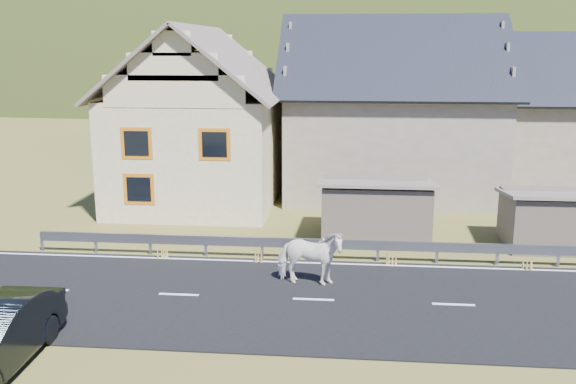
# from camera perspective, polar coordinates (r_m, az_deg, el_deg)

# --- Properties ---
(ground) EXTENTS (160.00, 160.00, 0.00)m
(ground) POSITION_cam_1_polar(r_m,az_deg,el_deg) (19.16, 14.49, -9.78)
(ground) COLOR #434D1E
(ground) RESTS_ON ground
(road) EXTENTS (60.00, 7.00, 0.04)m
(road) POSITION_cam_1_polar(r_m,az_deg,el_deg) (19.15, 14.49, -9.72)
(road) COLOR black
(road) RESTS_ON ground
(lane_markings) EXTENTS (60.00, 6.60, 0.01)m
(lane_markings) POSITION_cam_1_polar(r_m,az_deg,el_deg) (19.14, 14.50, -9.65)
(lane_markings) COLOR silver
(lane_markings) RESTS_ON road
(guardrail) EXTENTS (28.10, 0.09, 0.75)m
(guardrail) POSITION_cam_1_polar(r_m,az_deg,el_deg) (22.39, 13.14, -4.84)
(guardrail) COLOR #93969B
(guardrail) RESTS_ON ground
(shed_left) EXTENTS (4.30, 3.30, 2.40)m
(shed_left) POSITION_cam_1_polar(r_m,az_deg,el_deg) (24.76, 7.77, -1.61)
(shed_left) COLOR brown
(shed_left) RESTS_ON ground
(shed_right) EXTENTS (3.80, 2.90, 2.20)m
(shed_right) POSITION_cam_1_polar(r_m,az_deg,el_deg) (25.44, 22.60, -2.34)
(shed_right) COLOR brown
(shed_right) RESTS_ON ground
(house_cream) EXTENTS (7.80, 9.80, 8.30)m
(house_cream) POSITION_cam_1_polar(r_m,az_deg,el_deg) (30.39, -7.83, 7.31)
(house_cream) COLOR beige
(house_cream) RESTS_ON ground
(house_stone_a) EXTENTS (10.80, 9.80, 8.90)m
(house_stone_a) POSITION_cam_1_polar(r_m,az_deg,el_deg) (32.63, 9.15, 8.13)
(house_stone_a) COLOR gray
(house_stone_a) RESTS_ON ground
(mountain) EXTENTS (440.00, 280.00, 260.00)m
(mountain) POSITION_cam_1_polar(r_m,az_deg,el_deg) (199.49, 7.70, 4.93)
(mountain) COLOR black
(mountain) RESTS_ON ground
(conifer_patch) EXTENTS (76.00, 50.00, 28.00)m
(conifer_patch) POSITION_cam_1_polar(r_m,az_deg,el_deg) (137.63, -17.13, 11.82)
(conifer_patch) COLOR black
(conifer_patch) RESTS_ON ground
(horse) EXTENTS (1.16, 2.18, 1.77)m
(horse) POSITION_cam_1_polar(r_m,az_deg,el_deg) (19.72, 1.93, -5.82)
(horse) COLOR white
(horse) RESTS_ON road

